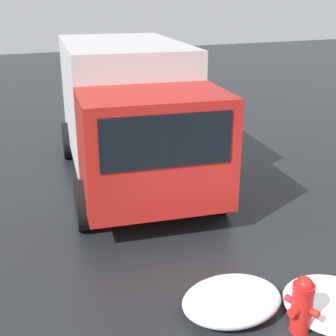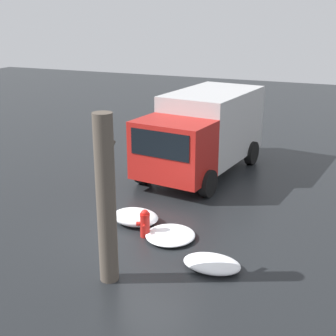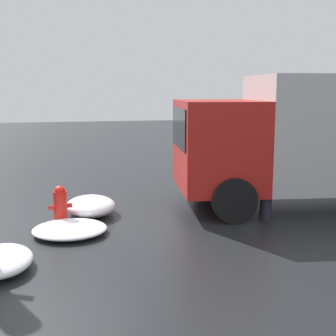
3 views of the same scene
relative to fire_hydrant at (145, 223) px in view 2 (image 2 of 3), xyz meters
name	(u,v)px [view 2 (image 2 of 3)]	position (x,y,z in m)	size (l,w,h in m)	color
ground_plane	(145,236)	(0.00, 0.00, -0.39)	(60.00, 60.00, 0.00)	black
fire_hydrant	(145,223)	(0.00, 0.00, 0.00)	(0.46, 0.37, 0.77)	red
tree_trunk	(106,200)	(-2.19, -0.15, 1.52)	(0.64, 0.42, 3.80)	brown
delivery_truck	(204,130)	(5.64, 0.26, 1.19)	(6.20, 3.39, 2.91)	red
pedestrian	(212,163)	(4.05, -0.59, 0.51)	(0.36, 0.36, 1.65)	#23232D
snow_pile_by_hydrant	(170,235)	(0.15, -0.67, -0.30)	(1.35, 1.31, 0.19)	white
snow_pile_curbside	(212,264)	(-0.90, -2.14, -0.26)	(0.92, 1.37, 0.27)	white
snow_pile_by_tree	(135,217)	(0.63, 0.59, -0.20)	(1.03, 1.34, 0.38)	white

